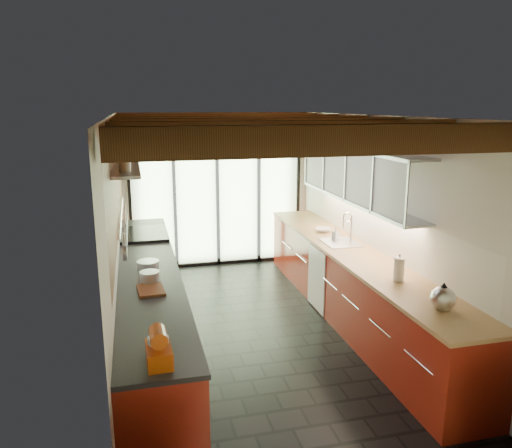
# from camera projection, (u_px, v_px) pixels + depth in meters

# --- Properties ---
(ground) EXTENTS (5.50, 5.50, 0.00)m
(ground) POSITION_uv_depth(u_px,v_px,m) (256.00, 329.00, 6.21)
(ground) COLOR black
(ground) RESTS_ON ground
(room_shell) EXTENTS (5.50, 5.50, 5.50)m
(room_shell) POSITION_uv_depth(u_px,v_px,m) (256.00, 199.00, 5.83)
(room_shell) COLOR silver
(room_shell) RESTS_ON ground
(ceiling_beams) EXTENTS (3.14, 5.06, 4.90)m
(ceiling_beams) POSITION_uv_depth(u_px,v_px,m) (248.00, 127.00, 6.00)
(ceiling_beams) COLOR #593316
(ceiling_beams) RESTS_ON ground
(glass_door) EXTENTS (2.95, 0.10, 2.90)m
(glass_door) POSITION_uv_depth(u_px,v_px,m) (217.00, 170.00, 8.37)
(glass_door) COLOR #C6EAAD
(glass_door) RESTS_ON ground
(left_counter) EXTENTS (0.68, 5.00, 0.92)m
(left_counter) POSITION_uv_depth(u_px,v_px,m) (150.00, 304.00, 5.81)
(left_counter) COLOR maroon
(left_counter) RESTS_ON ground
(range_stove) EXTENTS (0.66, 0.90, 0.97)m
(range_stove) POSITION_uv_depth(u_px,v_px,m) (146.00, 266.00, 7.17)
(range_stove) COLOR silver
(range_stove) RESTS_ON ground
(right_counter) EXTENTS (0.68, 5.00, 0.92)m
(right_counter) POSITION_uv_depth(u_px,v_px,m) (352.00, 286.00, 6.41)
(right_counter) COLOR maroon
(right_counter) RESTS_ON ground
(sink_assembly) EXTENTS (0.45, 0.52, 0.43)m
(sink_assembly) POSITION_uv_depth(u_px,v_px,m) (342.00, 240.00, 6.67)
(sink_assembly) COLOR silver
(sink_assembly) RESTS_ON right_counter
(upper_cabinets_right) EXTENTS (0.34, 3.00, 3.00)m
(upper_cabinets_right) POSITION_uv_depth(u_px,v_px,m) (358.00, 175.00, 6.40)
(upper_cabinets_right) COLOR silver
(upper_cabinets_right) RESTS_ON ground
(left_wall_fixtures) EXTENTS (0.28, 2.60, 0.96)m
(left_wall_fixtures) POSITION_uv_depth(u_px,v_px,m) (125.00, 185.00, 5.61)
(left_wall_fixtures) COLOR silver
(left_wall_fixtures) RESTS_ON ground
(stand_mixer) EXTENTS (0.19, 0.31, 0.28)m
(stand_mixer) POSITION_uv_depth(u_px,v_px,m) (159.00, 348.00, 3.56)
(stand_mixer) COLOR #C1480F
(stand_mixer) RESTS_ON left_counter
(pot_large) EXTENTS (0.26, 0.26, 0.13)m
(pot_large) POSITION_uv_depth(u_px,v_px,m) (150.00, 278.00, 5.15)
(pot_large) COLOR silver
(pot_large) RESTS_ON left_counter
(pot_small) EXTENTS (0.25, 0.25, 0.10)m
(pot_small) POSITION_uv_depth(u_px,v_px,m) (148.00, 265.00, 5.61)
(pot_small) COLOR silver
(pot_small) RESTS_ON left_counter
(cutting_board) EXTENTS (0.28, 0.37, 0.03)m
(cutting_board) POSITION_uv_depth(u_px,v_px,m) (151.00, 290.00, 4.94)
(cutting_board) COLOR brown
(cutting_board) RESTS_ON left_counter
(kettle) EXTENTS (0.26, 0.30, 0.27)m
(kettle) POSITION_uv_depth(u_px,v_px,m) (443.00, 297.00, 4.48)
(kettle) COLOR silver
(kettle) RESTS_ON right_counter
(paper_towel) EXTENTS (0.13, 0.13, 0.30)m
(paper_towel) POSITION_uv_depth(u_px,v_px,m) (399.00, 270.00, 5.21)
(paper_towel) COLOR white
(paper_towel) RESTS_ON right_counter
(soap_bottle) EXTENTS (0.10, 0.11, 0.18)m
(soap_bottle) POSITION_uv_depth(u_px,v_px,m) (336.00, 234.00, 6.81)
(soap_bottle) COLOR silver
(soap_bottle) RESTS_ON right_counter
(bowl) EXTENTS (0.28, 0.28, 0.05)m
(bowl) POSITION_uv_depth(u_px,v_px,m) (323.00, 230.00, 7.25)
(bowl) COLOR silver
(bowl) RESTS_ON right_counter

